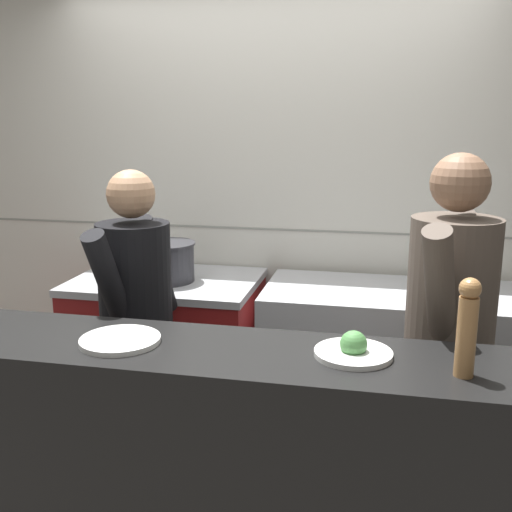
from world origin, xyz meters
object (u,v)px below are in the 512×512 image
plated_dish_dessert (353,350)px  oven_range (169,355)px  chef_sous (448,343)px  chef_head_cook (137,327)px  plated_dish_appetiser (120,340)px  mixing_bowl_steel (440,283)px  pepper_mill (467,325)px  stock_pot (166,261)px

plated_dish_dessert → oven_range: bearing=131.6°
chef_sous → chef_head_cook: bearing=-164.4°
plated_dish_dessert → chef_sous: 0.62m
plated_dish_appetiser → chef_head_cook: (-0.20, 0.60, -0.18)m
plated_dish_appetiser → chef_sous: 1.26m
mixing_bowl_steel → chef_sous: size_ratio=0.16×
oven_range → plated_dish_dessert: (1.10, -1.24, 0.61)m
plated_dish_appetiser → plated_dish_dessert: bearing=3.4°
oven_range → plated_dish_dessert: size_ratio=4.07×
mixing_bowl_steel → chef_sous: chef_sous is taller
pepper_mill → chef_sous: (0.02, 0.58, -0.27)m
oven_range → chef_head_cook: chef_head_cook is taller
chef_head_cook → chef_sous: (1.33, -0.05, 0.05)m
mixing_bowl_steel → pepper_mill: pepper_mill is taller
oven_range → pepper_mill: pepper_mill is taller
mixing_bowl_steel → plated_dish_dessert: size_ratio=1.03×
plated_dish_appetiser → chef_head_cook: bearing=108.6°
mixing_bowl_steel → plated_dish_appetiser: size_ratio=0.95×
oven_range → pepper_mill: bearing=-42.8°
oven_range → chef_head_cook: (0.11, -0.68, 0.42)m
plated_dish_dessert → pepper_mill: 0.36m
stock_pot → plated_dish_appetiser: size_ratio=1.17×
mixing_bowl_steel → plated_dish_appetiser: (-1.16, -1.28, 0.08)m
stock_pot → chef_head_cook: bearing=-81.9°
oven_range → pepper_mill: 2.08m
plated_dish_appetiser → oven_range: bearing=103.9°
stock_pot → plated_dish_dessert: stock_pot is taller
stock_pot → plated_dish_dessert: bearing=-47.9°
plated_dish_dessert → pepper_mill: pepper_mill is taller
pepper_mill → chef_head_cook: 1.49m
mixing_bowl_steel → chef_sous: 0.74m
stock_pot → plated_dish_dessert: size_ratio=1.27×
plated_dish_appetiser → mixing_bowl_steel: bearing=48.0°
mixing_bowl_steel → plated_dish_dessert: bearing=-106.9°
plated_dish_appetiser → plated_dish_dessert: (0.78, 0.05, 0.01)m
oven_range → mixing_bowl_steel: 1.56m
pepper_mill → plated_dish_appetiser: bearing=178.0°
stock_pot → chef_sous: bearing=-25.9°
oven_range → mixing_bowl_steel: bearing=0.1°
mixing_bowl_steel → chef_head_cook: chef_head_cook is taller
oven_range → chef_head_cook: 0.81m
stock_pot → plated_dish_appetiser: 1.27m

